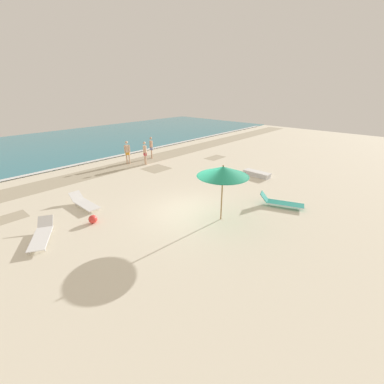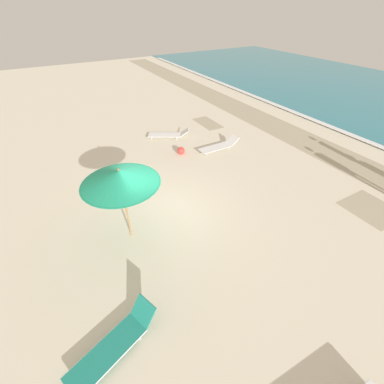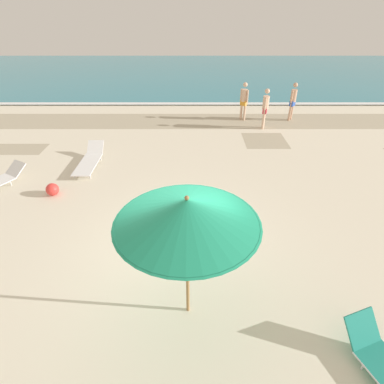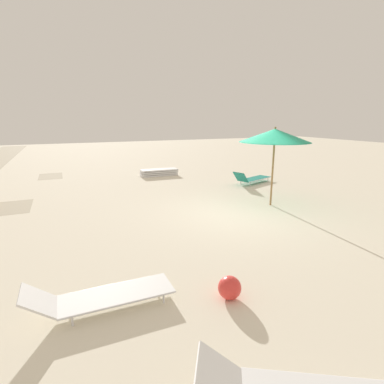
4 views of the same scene
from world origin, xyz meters
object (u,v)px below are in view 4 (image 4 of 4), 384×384
object	(u,v)px
sun_lounger_near_water_left	(102,295)
beach_ball	(230,288)
beach_umbrella	(275,136)
sun_lounger_beside_umbrella	(252,178)
lounger_stack	(159,172)

from	to	relation	value
sun_lounger_near_water_left	beach_ball	world-z (taller)	sun_lounger_near_water_left
beach_umbrella	sun_lounger_near_water_left	xyz separation A→B (m)	(-3.51, 5.87, -2.06)
sun_lounger_near_water_left	sun_lounger_beside_umbrella	bearing A→B (deg)	-47.59
lounger_stack	sun_lounger_beside_umbrella	size ratio (longest dim) A/B	0.86
sun_lounger_beside_umbrella	beach_ball	world-z (taller)	sun_lounger_beside_umbrella
beach_umbrella	sun_lounger_beside_umbrella	size ratio (longest dim) A/B	1.16
sun_lounger_beside_umbrella	beach_ball	xyz separation A→B (m)	(-7.19, 5.38, -0.03)
beach_umbrella	lounger_stack	xyz separation A→B (m)	(6.53, 1.81, -2.10)
sun_lounger_beside_umbrella	beach_ball	bearing A→B (deg)	122.99
sun_lounger_beside_umbrella	sun_lounger_near_water_left	distance (m)	9.85
beach_ball	sun_lounger_beside_umbrella	bearing A→B (deg)	-36.79
lounger_stack	sun_lounger_near_water_left	distance (m)	10.83
sun_lounger_beside_umbrella	beach_ball	distance (m)	8.98
beach_umbrella	lounger_stack	world-z (taller)	beach_umbrella
lounger_stack	beach_ball	world-z (taller)	beach_ball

